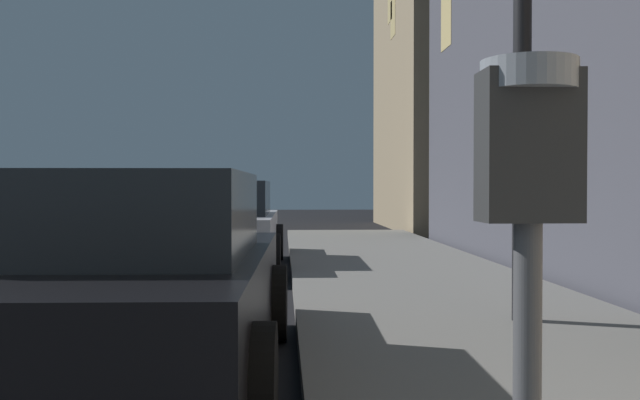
{
  "coord_description": "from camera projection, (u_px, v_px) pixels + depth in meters",
  "views": [
    {
      "loc": [
        3.88,
        -1.28,
        1.33
      ],
      "look_at": [
        4.07,
        2.25,
        1.27
      ],
      "focal_mm": 39.37,
      "sensor_mm": 36.0,
      "label": 1
    }
  ],
  "objects": [
    {
      "name": "parking_meter",
      "position": [
        528.0,
        237.0,
        1.39
      ],
      "size": [
        0.19,
        0.19,
        1.43
      ],
      "color": "#59595B",
      "rests_on": "sidewalk"
    },
    {
      "name": "car_silver",
      "position": [
        220.0,
        225.0,
        11.44
      ],
      "size": [
        2.07,
        4.17,
        1.43
      ],
      "color": "#B7B7BF",
      "rests_on": "ground"
    },
    {
      "name": "building_far",
      "position": [
        498.0,
        38.0,
        22.58
      ],
      "size": [
        7.05,
        8.17,
        12.31
      ],
      "color": "#998466",
      "rests_on": "ground"
    },
    {
      "name": "car_black",
      "position": [
        129.0,
        280.0,
        4.7
      ],
      "size": [
        2.14,
        4.18,
        1.43
      ],
      "color": "black",
      "rests_on": "ground"
    }
  ]
}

